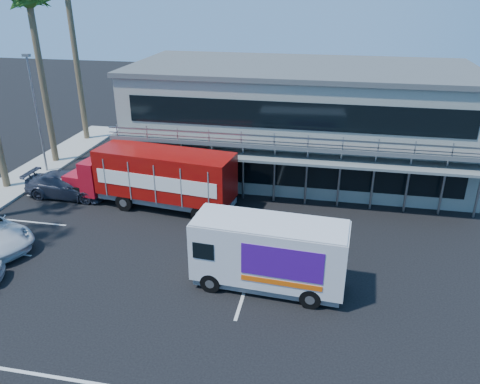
# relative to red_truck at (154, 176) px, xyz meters

# --- Properties ---
(ground) EXTENTS (120.00, 120.00, 0.00)m
(ground) POSITION_rel_red_truck_xyz_m (4.71, -7.29, -1.92)
(ground) COLOR black
(ground) RESTS_ON ground
(building) EXTENTS (22.40, 12.00, 7.30)m
(building) POSITION_rel_red_truck_xyz_m (7.71, 7.65, 1.73)
(building) COLOR gray
(building) RESTS_ON ground
(palm_e) EXTENTS (2.80, 2.80, 12.25)m
(palm_e) POSITION_rel_red_truck_xyz_m (-9.99, 5.71, 8.65)
(palm_e) COLOR brown
(palm_e) RESTS_ON ground
(light_pole_far) EXTENTS (0.50, 0.25, 8.09)m
(light_pole_far) POSITION_rel_red_truck_xyz_m (-9.49, 3.71, 2.58)
(light_pole_far) COLOR gray
(light_pole_far) RESTS_ON ground
(red_truck) EXTENTS (10.62, 3.78, 3.50)m
(red_truck) POSITION_rel_red_truck_xyz_m (0.00, 0.00, 0.00)
(red_truck) COLOR #A60D1A
(red_truck) RESTS_ON ground
(white_van) EXTENTS (6.64, 2.67, 3.18)m
(white_van) POSITION_rel_red_truck_xyz_m (7.66, -6.74, -0.24)
(white_van) COLOR silver
(white_van) RESTS_ON ground
(parked_car_d) EXTENTS (5.23, 2.16, 1.51)m
(parked_car_d) POSITION_rel_red_truck_xyz_m (-5.88, 0.31, -1.17)
(parked_car_d) COLOR #333745
(parked_car_d) RESTS_ON ground
(parked_car_e) EXTENTS (4.06, 1.65, 1.38)m
(parked_car_e) POSITION_rel_red_truck_xyz_m (-4.79, 3.51, -1.23)
(parked_car_e) COLOR slate
(parked_car_e) RESTS_ON ground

